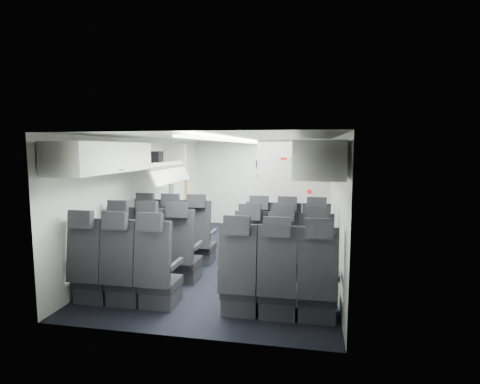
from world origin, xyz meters
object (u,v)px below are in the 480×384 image
at_px(seat_row_front, 230,242).
at_px(boarding_door, 179,193).
at_px(seat_row_rear, 198,278).
at_px(galley_unit, 295,190).
at_px(seat_row_mid, 216,257).
at_px(flight_attendant, 264,197).
at_px(carry_on_bag, 150,158).

xyz_separation_m(seat_row_front, boarding_door, (-1.64, 2.09, 0.55)).
bearing_deg(boarding_door, seat_row_rear, -67.13).
distance_m(seat_row_front, galley_unit, 3.43).
relative_size(seat_row_front, seat_row_rear, 1.00).
bearing_deg(boarding_door, seat_row_front, -51.84).
xyz_separation_m(seat_row_rear, boarding_door, (-1.64, 3.89, 0.55)).
bearing_deg(seat_row_front, seat_row_mid, -90.00).
height_order(flight_attendant, carry_on_bag, carry_on_bag).
distance_m(seat_row_front, boarding_door, 2.71).
xyz_separation_m(seat_row_rear, carry_on_bag, (-1.43, 1.86, 1.40)).
height_order(seat_row_front, galley_unit, galley_unit).
relative_size(seat_row_mid, boarding_door, 1.79).
relative_size(boarding_door, flight_attendant, 1.06).
relative_size(seat_row_mid, seat_row_rear, 1.00).
relative_size(seat_row_front, galley_unit, 1.75).
bearing_deg(galley_unit, boarding_door, -155.72).
bearing_deg(seat_row_front, boarding_door, 128.16).
relative_size(seat_row_front, carry_on_bag, 8.19).
relative_size(seat_row_rear, carry_on_bag, 8.19).
bearing_deg(seat_row_mid, galley_unit, 77.12).
distance_m(galley_unit, carry_on_bag, 4.07).
bearing_deg(carry_on_bag, flight_attendant, 46.66).
bearing_deg(seat_row_rear, flight_attendant, 85.85).
xyz_separation_m(galley_unit, flight_attendant, (-0.65, -0.97, -0.07)).
relative_size(seat_row_rear, galley_unit, 1.75).
bearing_deg(seat_row_mid, seat_row_front, 90.00).
xyz_separation_m(seat_row_mid, carry_on_bag, (-1.43, 0.96, 1.40)).
bearing_deg(carry_on_bag, seat_row_mid, -39.54).
bearing_deg(carry_on_bag, seat_row_front, -8.01).
bearing_deg(seat_row_mid, flight_attendant, 84.68).
bearing_deg(boarding_door, galley_unit, 24.28).
distance_m(flight_attendant, carry_on_bag, 2.96).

